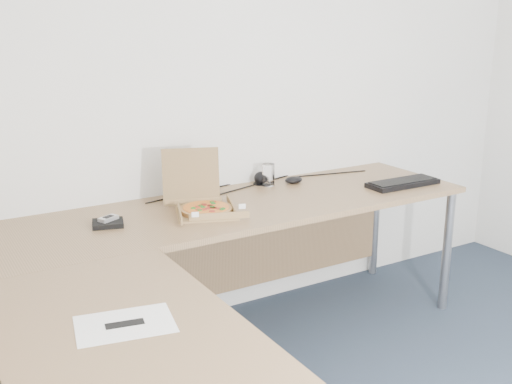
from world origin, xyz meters
TOP-DOWN VIEW (x-y plane):
  - desk at (-0.82, 0.97)m, footprint 2.50×2.20m
  - pizza_box at (-0.68, 1.37)m, footprint 0.28×0.32m
  - drinking_glass at (-0.16, 1.63)m, footprint 0.07×0.07m
  - keyboard at (0.47, 1.25)m, footprint 0.42×0.16m
  - mouse at (-0.01, 1.60)m, footprint 0.11×0.08m
  - wallet at (-1.13, 1.42)m, footprint 0.16×0.15m
  - phone at (-1.13, 1.43)m, footprint 0.10×0.08m
  - paper_sheet at (-1.38, 0.50)m, footprint 0.32×0.26m
  - dome_speaker at (-0.18, 1.68)m, footprint 0.09×0.09m
  - cable_bundle at (-0.20, 1.68)m, footprint 0.67×0.14m

SIDE VIEW (x-z plane):
  - desk at x=-0.82m, z-range 0.34..1.07m
  - paper_sheet at x=-1.38m, z-range 0.73..0.73m
  - cable_bundle at x=-0.20m, z-range 0.73..0.74m
  - wallet at x=-1.13m, z-range 0.73..0.75m
  - keyboard at x=0.47m, z-range 0.73..0.76m
  - mouse at x=-0.01m, z-range 0.73..0.77m
  - phone at x=-1.13m, z-range 0.75..0.77m
  - pizza_box at x=-0.68m, z-range 0.62..0.90m
  - dome_speaker at x=-0.18m, z-range 0.73..0.81m
  - drinking_glass at x=-0.16m, z-range 0.73..0.85m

